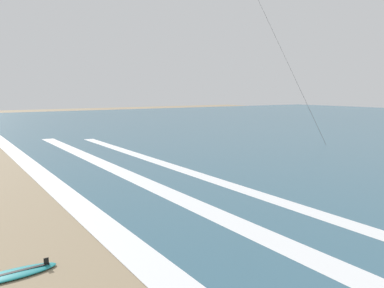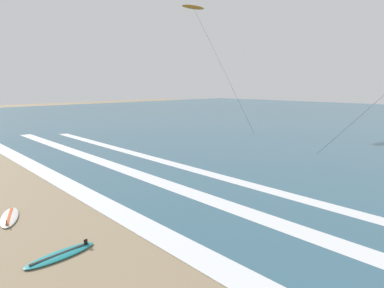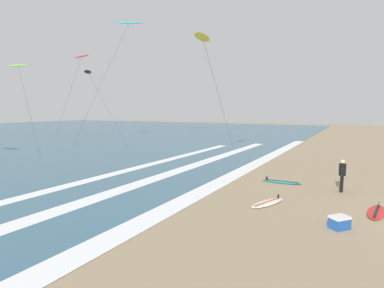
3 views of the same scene
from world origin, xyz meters
name	(u,v)px [view 2 (image 2 of 3)]	position (x,y,z in m)	size (l,w,h in m)	color
wave_foam_shoreline	(93,198)	(-0.58, 10.19, 0.01)	(55.09, 1.07, 0.01)	white
wave_foam_mid_break	(156,181)	(-0.68, 13.90, 0.01)	(44.41, 1.00, 0.01)	white
wave_foam_outer_break	(188,168)	(-1.42, 16.93, 0.01)	(38.50, 0.83, 0.01)	white
surfboard_left_pile	(10,217)	(-0.85, 6.88, 0.05)	(2.18, 1.27, 0.25)	silver
surfboard_right_spare	(61,255)	(3.29, 7.21, 0.05)	(0.66, 2.12, 0.25)	teal
kite_orange_low_near	(194,8)	(-16.81, 32.49, 14.36)	(10.71, 3.29, 14.70)	orange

